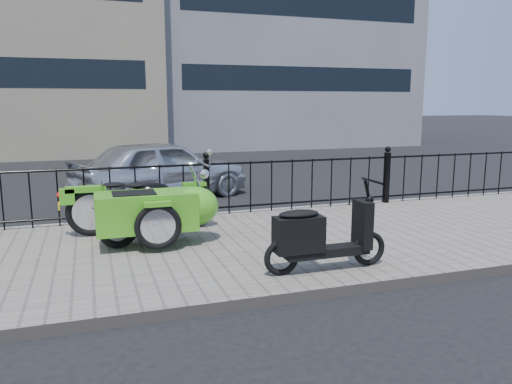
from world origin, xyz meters
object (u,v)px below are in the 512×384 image
object	(u,v)px
motorcycle_sidecar	(158,208)
spare_tire	(119,223)
scooter	(319,237)
sedan_car	(162,169)

from	to	relation	value
motorcycle_sidecar	spare_tire	world-z (taller)	motorcycle_sidecar
scooter	sedan_car	world-z (taller)	sedan_car
motorcycle_sidecar	scooter	bearing A→B (deg)	-49.40
motorcycle_sidecar	spare_tire	xyz separation A→B (m)	(-0.53, -0.15, -0.14)
spare_tire	sedan_car	size ratio (longest dim) A/B	0.18
spare_tire	sedan_car	xyz separation A→B (m)	(1.09, 3.84, 0.18)
scooter	spare_tire	size ratio (longest dim) A/B	2.25
spare_tire	sedan_car	world-z (taller)	sedan_car
motorcycle_sidecar	spare_tire	distance (m)	0.57
scooter	sedan_car	size ratio (longest dim) A/B	0.41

